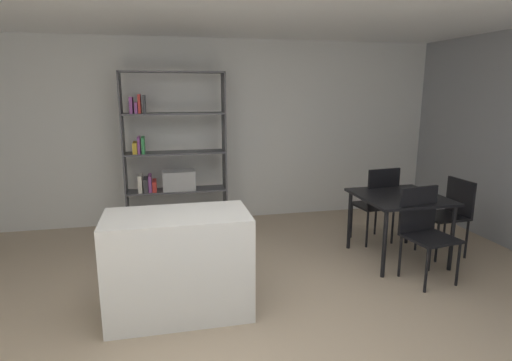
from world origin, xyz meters
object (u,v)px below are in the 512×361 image
Objects in this scene: kitchen_island at (179,264)px; dining_chair_window_side at (450,210)px; dining_table at (399,203)px; dining_chair_far at (378,199)px; open_bookshelf at (170,159)px; dining_chair_near at (424,226)px.

kitchen_island and dining_chair_window_side have the same top height.
dining_table is 0.97× the size of dining_chair_far.
dining_chair_far is at bearing 88.66° from dining_table.
open_bookshelf is at bearing -31.39° from dining_chair_far.
open_bookshelf is 2.76m from dining_chair_far.
dining_chair_far is (0.01, 0.49, -0.09)m from dining_table.
dining_chair_near is (-0.03, -0.98, -0.02)m from dining_chair_far.
open_bookshelf reaches higher than kitchen_island.
dining_chair_far is (2.48, 1.14, 0.13)m from kitchen_island.
open_bookshelf is (0.01, 2.29, 0.54)m from kitchen_island.
open_bookshelf is 2.26× the size of dining_table.
kitchen_island is 1.28× the size of dining_chair_near.
kitchen_island is 3.21m from dining_chair_window_side.
kitchen_island is at bearing -80.99° from dining_chair_window_side.
dining_table is 0.50m from dining_chair_near.
kitchen_island is 2.47m from dining_chair_near.
kitchen_island is 0.56× the size of open_bookshelf.
open_bookshelf is 2.27× the size of dining_chair_near.
kitchen_island is 2.74m from dining_chair_far.
dining_chair_window_side is at bearing 11.81° from kitchen_island.
open_bookshelf is 3.28m from dining_chair_near.
kitchen_island is at bearing 18.16° from dining_chair_far.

